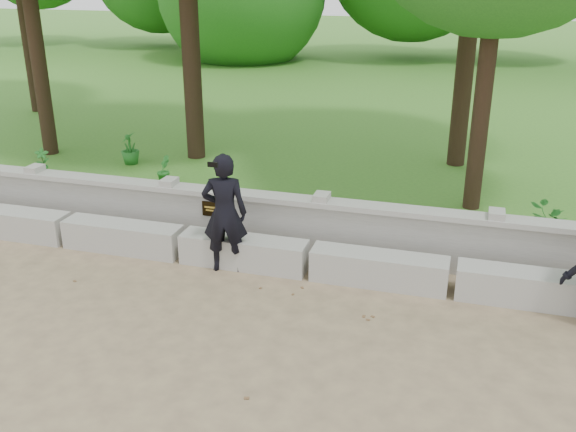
% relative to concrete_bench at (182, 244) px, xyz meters
% --- Properties ---
extents(ground, '(80.00, 80.00, 0.00)m').
position_rel_concrete_bench_xyz_m(ground, '(-0.00, -1.90, -0.22)').
color(ground, tan).
rests_on(ground, ground).
extents(lawn, '(40.00, 22.00, 0.25)m').
position_rel_concrete_bench_xyz_m(lawn, '(-0.00, 12.10, -0.10)').
color(lawn, '#3E7427').
rests_on(lawn, ground).
extents(concrete_bench, '(11.90, 0.45, 0.45)m').
position_rel_concrete_bench_xyz_m(concrete_bench, '(0.00, 0.00, 0.00)').
color(concrete_bench, '#B6B3AC').
rests_on(concrete_bench, ground).
extents(parapet_wall, '(12.50, 0.35, 0.90)m').
position_rel_concrete_bench_xyz_m(parapet_wall, '(0.00, 0.70, 0.24)').
color(parapet_wall, '#ABA8A1').
rests_on(parapet_wall, ground).
extents(man_main, '(0.72, 0.66, 1.77)m').
position_rel_concrete_bench_xyz_m(man_main, '(0.79, -0.18, 0.66)').
color(man_main, black).
rests_on(man_main, ground).
extents(shrub_a, '(0.32, 0.31, 0.51)m').
position_rel_concrete_bench_xyz_m(shrub_a, '(-4.15, 2.39, 0.28)').
color(shrub_a, '#267227').
rests_on(shrub_a, lawn).
extents(shrub_b, '(0.31, 0.35, 0.55)m').
position_rel_concrete_bench_xyz_m(shrub_b, '(-1.52, 2.47, 0.30)').
color(shrub_b, '#267227').
rests_on(shrub_b, lawn).
extents(shrub_c, '(0.79, 0.77, 0.67)m').
position_rel_concrete_bench_xyz_m(shrub_c, '(5.31, 1.40, 0.36)').
color(shrub_c, '#267227').
rests_on(shrub_c, lawn).
extents(shrub_d, '(0.47, 0.49, 0.69)m').
position_rel_concrete_bench_xyz_m(shrub_d, '(-2.79, 3.47, 0.37)').
color(shrub_d, '#267227').
rests_on(shrub_d, lawn).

